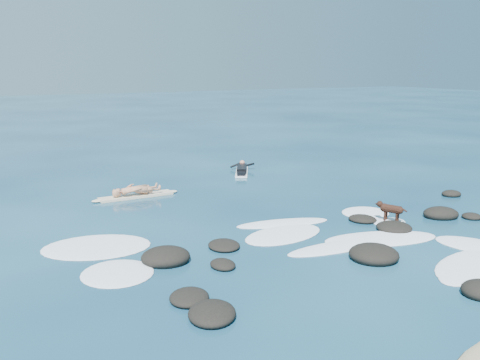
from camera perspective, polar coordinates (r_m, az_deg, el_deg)
ground at (r=15.76m, az=9.98°, el=-5.56°), size 160.00×160.00×0.00m
reef_rocks at (r=15.22m, az=17.45°, el=-6.20°), size 13.12×7.21×0.48m
breaking_foam at (r=14.74m, az=9.85°, el=-6.78°), size 13.97×8.42×0.12m
standing_surfer_rig at (r=19.79m, az=-11.11°, el=0.23°), size 3.27×0.65×1.86m
paddling_surfer_rig at (r=23.95m, az=0.19°, el=1.10°), size 1.74×2.39×0.44m
dog at (r=16.99m, az=15.72°, el=-2.99°), size 0.54×0.99×0.67m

